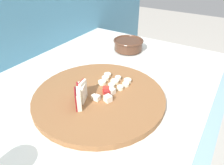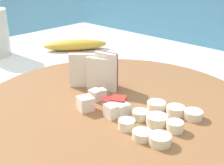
{
  "view_description": "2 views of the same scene",
  "coord_description": "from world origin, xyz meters",
  "views": [
    {
      "loc": [
        -0.47,
        -0.37,
        1.31
      ],
      "look_at": [
        0.02,
        -0.06,
        0.94
      ],
      "focal_mm": 33.25,
      "sensor_mm": 36.0,
      "label": 1
    },
    {
      "loc": [
        0.26,
        -0.35,
        1.13
      ],
      "look_at": [
        -0.04,
        -0.03,
        0.94
      ],
      "focal_mm": 49.96,
      "sensor_mm": 36.0,
      "label": 2
    }
  ],
  "objects": [
    {
      "name": "apple_wedge_fan",
      "position": [
        -0.09,
        -0.01,
        0.94
      ],
      "size": [
        0.08,
        0.06,
        0.06
      ],
      "color": "#A32323",
      "rests_on": "cutting_board"
    },
    {
      "name": "tile_backsplash",
      "position": [
        0.0,
        0.42,
        0.69
      ],
      "size": [
        2.4,
        0.04,
        1.38
      ],
      "primitive_type": "cube",
      "color": "#4C8EB2",
      "rests_on": "ground"
    },
    {
      "name": "banana_slice_rows",
      "position": [
        0.06,
        -0.05,
        0.92
      ],
      "size": [
        0.08,
        0.11,
        0.01
      ],
      "color": "#F4EAC6",
      "rests_on": "cutting_board"
    },
    {
      "name": "cutting_board",
      "position": [
        -0.03,
        -0.04,
        0.9
      ],
      "size": [
        0.43,
        0.43,
        0.02
      ],
      "primitive_type": "cylinder",
      "color": "brown",
      "rests_on": "tiled_countertop"
    },
    {
      "name": "apple_dice_pile",
      "position": [
        -0.02,
        -0.06,
        0.92
      ],
      "size": [
        0.08,
        0.07,
        0.02
      ],
      "color": "#B22D23",
      "rests_on": "cutting_board"
    },
    {
      "name": "ceramic_bowl",
      "position": [
        0.38,
        0.07,
        0.93
      ],
      "size": [
        0.15,
        0.15,
        0.06
      ],
      "color": "#4C2D1E",
      "rests_on": "tiled_countertop"
    }
  ]
}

